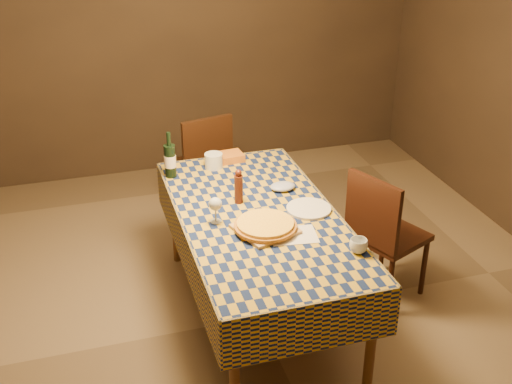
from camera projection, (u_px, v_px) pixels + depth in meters
room at (259, 125)px, 3.60m from camera, size 5.00×5.10×2.70m
dining_table at (258, 226)px, 3.90m from camera, size 0.94×1.84×0.77m
cutting_board at (265, 229)px, 3.69m from camera, size 0.39×0.39×0.02m
pizza at (265, 225)px, 3.68m from camera, size 0.37×0.37×0.04m
pepper_mill at (239, 187)px, 3.96m from camera, size 0.05×0.05×0.23m
bowl at (260, 222)px, 3.75m from camera, size 0.13×0.13×0.04m
wine_glass at (215, 205)px, 3.74m from camera, size 0.08×0.08×0.16m
wine_bottle at (170, 160)px, 4.28m from camera, size 0.08×0.08×0.32m
deli_tub at (214, 161)px, 4.44m from camera, size 0.13×0.13×0.10m
takeout_container at (228, 157)px, 4.55m from camera, size 0.23×0.17×0.05m
white_plate at (309, 209)px, 3.91m from camera, size 0.29×0.29×0.02m
tumbler at (359, 246)px, 3.47m from camera, size 0.10×0.10×0.08m
flour_patch at (293, 235)px, 3.65m from camera, size 0.29×0.24×0.00m
flour_bag at (283, 186)px, 4.15m from camera, size 0.20×0.17×0.05m
chair_far at (202, 162)px, 5.15m from camera, size 0.50×0.51×0.93m
chair_right at (382, 230)px, 4.18m from camera, size 0.56×0.55×0.93m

